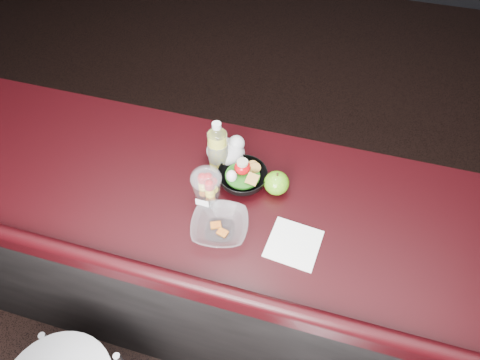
# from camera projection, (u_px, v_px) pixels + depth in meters

# --- Properties ---
(room_shell) EXTENTS (8.00, 8.00, 8.00)m
(room_shell) POSITION_uv_depth(u_px,v_px,m) (167.00, 30.00, 0.68)
(room_shell) COLOR black
(room_shell) RESTS_ON ground
(counter) EXTENTS (4.06, 0.71, 1.02)m
(counter) POSITION_uv_depth(u_px,v_px,m) (233.00, 267.00, 1.87)
(counter) COLOR black
(counter) RESTS_ON ground
(lemonade_bottle) EXTENTS (0.07, 0.07, 0.21)m
(lemonade_bottle) POSITION_uv_depth(u_px,v_px,m) (218.00, 150.00, 1.50)
(lemonade_bottle) COLOR yellow
(lemonade_bottle) RESTS_ON counter
(fruit_cup) EXTENTS (0.10, 0.10, 0.15)m
(fruit_cup) POSITION_uv_depth(u_px,v_px,m) (207.00, 187.00, 1.42)
(fruit_cup) COLOR white
(fruit_cup) RESTS_ON counter
(green_apple) EXTENTS (0.09, 0.09, 0.09)m
(green_apple) POSITION_uv_depth(u_px,v_px,m) (277.00, 183.00, 1.47)
(green_apple) COLOR #27850F
(green_apple) RESTS_ON counter
(plastic_bag) EXTENTS (0.14, 0.12, 0.11)m
(plastic_bag) POSITION_uv_depth(u_px,v_px,m) (227.00, 151.00, 1.56)
(plastic_bag) COLOR silver
(plastic_bag) RESTS_ON counter
(snack_bowl) EXTENTS (0.21, 0.21, 0.10)m
(snack_bowl) POSITION_uv_depth(u_px,v_px,m) (242.00, 177.00, 1.50)
(snack_bowl) COLOR black
(snack_bowl) RESTS_ON counter
(takeout_bowl) EXTENTS (0.21, 0.21, 0.05)m
(takeout_bowl) POSITION_uv_depth(u_px,v_px,m) (220.00, 226.00, 1.38)
(takeout_bowl) COLOR silver
(takeout_bowl) RESTS_ON counter
(paper_napkin) EXTENTS (0.17, 0.17, 0.00)m
(paper_napkin) POSITION_uv_depth(u_px,v_px,m) (294.00, 244.00, 1.36)
(paper_napkin) COLOR white
(paper_napkin) RESTS_ON counter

